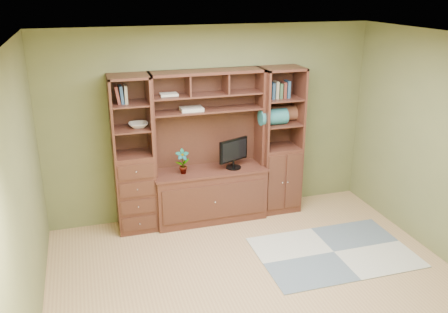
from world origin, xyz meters
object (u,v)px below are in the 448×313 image
object	(u,v)px
right_tower	(280,141)
center_hutch	(210,149)
monitor	(234,148)
left_tower	(133,155)

from	to	relation	value
right_tower	center_hutch	bearing A→B (deg)	-177.77
monitor	center_hutch	bearing A→B (deg)	151.07
center_hutch	left_tower	world-z (taller)	same
center_hutch	left_tower	distance (m)	1.00
left_tower	center_hutch	bearing A→B (deg)	-2.29
right_tower	monitor	xyz separation A→B (m)	(-0.70, -0.07, -0.01)
center_hutch	right_tower	world-z (taller)	same
center_hutch	left_tower	size ratio (longest dim) A/B	1.00
center_hutch	right_tower	xyz separation A→B (m)	(1.02, 0.04, 0.00)
center_hutch	monitor	distance (m)	0.33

